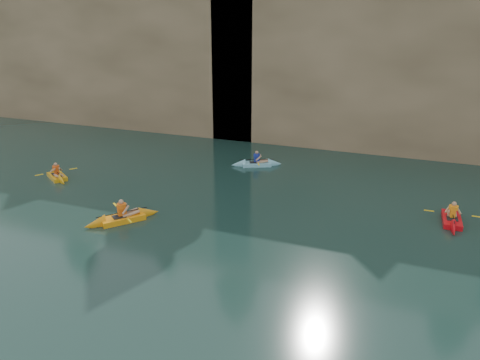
% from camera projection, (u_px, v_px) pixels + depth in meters
% --- Properties ---
extents(cliff, '(70.00, 16.00, 12.00)m').
position_uv_depth(cliff, '(374.00, 50.00, 36.58)').
color(cliff, tan).
rests_on(cliff, ground).
extents(cliff_slab_west, '(26.00, 2.40, 10.56)m').
position_uv_depth(cliff_slab_west, '(105.00, 59.00, 37.31)').
color(cliff_slab_west, '#987D5C').
rests_on(cliff_slab_west, ground).
extents(cliff_slab_center, '(24.00, 2.40, 11.40)m').
position_uv_depth(cliff_slab_center, '(392.00, 64.00, 29.50)').
color(cliff_slab_center, '#987D5C').
rests_on(cliff_slab_center, ground).
extents(sea_cave_west, '(4.50, 1.00, 4.00)m').
position_uv_depth(sea_cave_west, '(124.00, 103.00, 37.13)').
color(sea_cave_west, black).
rests_on(sea_cave_west, ground).
extents(sea_cave_center, '(3.50, 1.00, 3.20)m').
position_uv_depth(sea_cave_center, '(295.00, 122.00, 32.38)').
color(sea_cave_center, black).
rests_on(sea_cave_center, ground).
extents(kayaker_orange, '(2.65, 3.13, 1.28)m').
position_uv_depth(kayaker_orange, '(123.00, 218.00, 20.63)').
color(kayaker_orange, orange).
rests_on(kayaker_orange, ground).
extents(kayaker_red_far, '(2.36, 3.28, 1.20)m').
position_uv_depth(kayaker_red_far, '(452.00, 219.00, 20.54)').
color(kayaker_red_far, red).
rests_on(kayaker_red_far, ground).
extents(kayaker_yellow, '(2.72, 2.09, 1.14)m').
position_uv_depth(kayaker_yellow, '(57.00, 176.00, 26.04)').
color(kayaker_yellow, orange).
rests_on(kayaker_yellow, ground).
extents(kayaker_ltblue_mid, '(3.04, 2.09, 1.16)m').
position_uv_depth(kayaker_ltblue_mid, '(257.00, 164.00, 28.22)').
color(kayaker_ltblue_mid, '#81C7D8').
rests_on(kayaker_ltblue_mid, ground).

